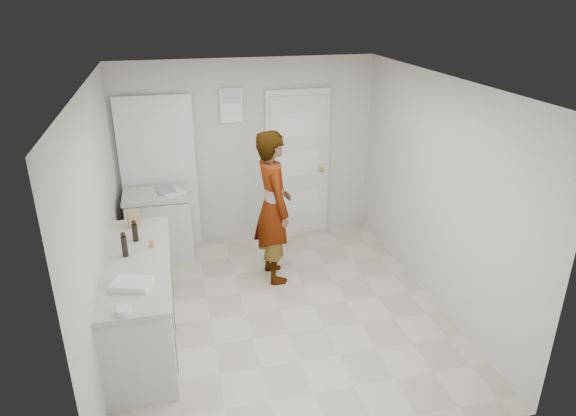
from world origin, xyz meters
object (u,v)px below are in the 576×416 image
object	(u,v)px
person	(273,207)
egg_bowl	(124,311)
oil_cruet_b	(124,245)
baking_dish	(132,284)
cake_mix_box	(134,219)
spice_jar	(152,244)
oil_cruet_a	(135,231)

from	to	relation	value
person	egg_bowl	distance (m)	2.44
oil_cruet_b	baking_dish	bearing A→B (deg)	-82.27
person	cake_mix_box	bearing A→B (deg)	91.79
cake_mix_box	spice_jar	world-z (taller)	cake_mix_box
cake_mix_box	baking_dish	xyz separation A→B (m)	(0.02, -1.26, -0.07)
baking_dish	egg_bowl	distance (m)	0.40
oil_cruet_b	egg_bowl	bearing A→B (deg)	-87.95
baking_dish	egg_bowl	xyz separation A→B (m)	(-0.05, -0.40, -0.00)
cake_mix_box	oil_cruet_b	world-z (taller)	oil_cruet_b
baking_dish	cake_mix_box	bearing A→B (deg)	90.92
person	oil_cruet_a	size ratio (longest dim) A/B	8.01
spice_jar	egg_bowl	bearing A→B (deg)	-100.68
oil_cruet_b	egg_bowl	distance (m)	1.00
baking_dish	spice_jar	bearing A→B (deg)	77.09
oil_cruet_a	baking_dish	bearing A→B (deg)	-90.25
oil_cruet_a	oil_cruet_b	world-z (taller)	oil_cruet_b
cake_mix_box	oil_cruet_a	world-z (taller)	oil_cruet_a
cake_mix_box	oil_cruet_a	distance (m)	0.35
person	egg_bowl	size ratio (longest dim) A/B	15.14
oil_cruet_b	baking_dish	distance (m)	0.61
cake_mix_box	baking_dish	distance (m)	1.26
spice_jar	oil_cruet_a	size ratio (longest dim) A/B	0.33
spice_jar	oil_cruet_a	distance (m)	0.26
cake_mix_box	baking_dish	size ratio (longest dim) A/B	0.53
spice_jar	oil_cruet_b	size ratio (longest dim) A/B	0.30
oil_cruet_b	baking_dish	world-z (taller)	oil_cruet_b
person	oil_cruet_b	xyz separation A→B (m)	(-1.63, -0.85, 0.12)
oil_cruet_b	egg_bowl	size ratio (longest dim) A/B	2.09
person	oil_cruet_b	size ratio (longest dim) A/B	7.24
oil_cruet_a	spice_jar	bearing A→B (deg)	-48.38
oil_cruet_b	spice_jar	bearing A→B (deg)	28.13
cake_mix_box	spice_jar	size ratio (longest dim) A/B	2.61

